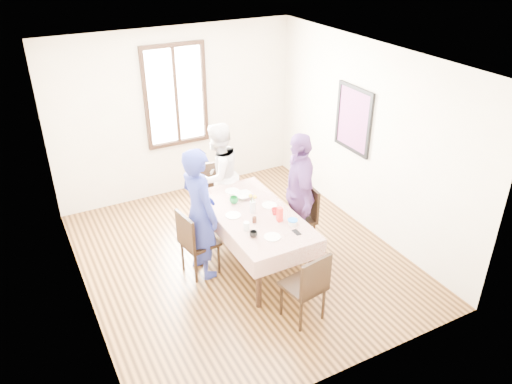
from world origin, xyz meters
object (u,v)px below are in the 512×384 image
dining_table (254,239)px  person_right (298,193)px  person_far (217,175)px  chair_left (200,242)px  chair_far (217,195)px  chair_near (303,285)px  chair_right (298,219)px  person_left (199,213)px

dining_table → person_right: 0.84m
person_far → person_right: size_ratio=0.93×
chair_left → chair_far: bearing=137.0°
chair_near → person_right: size_ratio=0.53×
chair_right → person_right: person_right is taller
person_far → person_left: bearing=33.7°
chair_far → person_left: size_ratio=0.52×
person_left → person_right: person_left is taller
chair_near → person_left: bearing=108.1°
chair_far → person_far: 0.34m
dining_table → chair_far: bearing=90.0°
chair_left → person_right: (1.38, -0.11, 0.40)m
person_right → person_far: bearing=-128.0°
chair_near → dining_table: bearing=81.2°
dining_table → chair_near: (-0.00, -1.18, 0.08)m
chair_near → person_far: 2.37m
chair_right → chair_near: 1.42m
chair_left → chair_near: same height
dining_table → chair_far: (-0.00, 1.18, 0.08)m
chair_right → person_far: 1.35m
chair_near → person_right: bearing=52.3°
chair_left → chair_far: size_ratio=1.00×
dining_table → chair_right: size_ratio=1.89×
chair_near → person_left: size_ratio=0.52×
chair_left → chair_near: size_ratio=1.00×
chair_far → person_right: person_right is taller
chair_far → chair_right: bearing=129.5°
chair_far → person_far: (0.00, -0.02, 0.34)m
chair_far → person_left: person_left is taller
person_left → person_right: 1.37m
person_far → chair_left: bearing=32.9°
chair_left → chair_right: same height
dining_table → chair_right: (0.70, 0.05, 0.08)m
chair_far → person_far: bearing=97.7°
chair_near → person_right: 1.47m
chair_right → person_right: size_ratio=0.53×
person_left → person_right: bearing=-103.9°
chair_far → chair_near: size_ratio=1.00×
person_right → dining_table: bearing=-65.1°
chair_right → person_right: (-0.02, 0.00, 0.40)m
dining_table → chair_near: bearing=-90.0°
chair_far → person_right: size_ratio=0.53×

